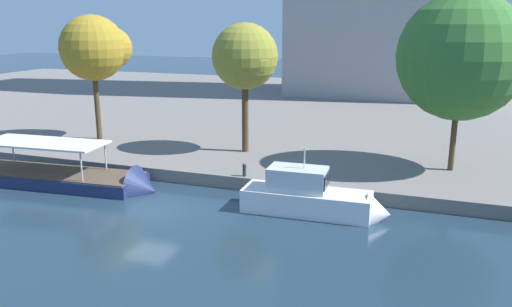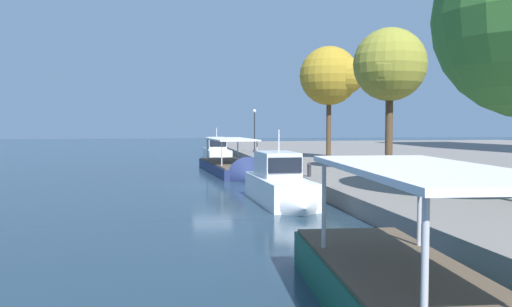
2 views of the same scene
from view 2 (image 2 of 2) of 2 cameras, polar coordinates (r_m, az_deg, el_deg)
ground_plane at (r=35.21m, az=-4.59°, el=-3.34°), size 220.00×220.00×0.00m
motor_yacht_0 at (r=60.05m, az=-4.06°, el=-0.02°), size 9.04×2.52×4.33m
tour_boat_1 at (r=43.06m, az=-2.38°, el=-1.79°), size 14.34×4.32×4.15m
motor_yacht_2 at (r=26.97m, az=2.71°, el=-3.83°), size 8.07×2.48×4.33m
mooring_bollard_0 at (r=32.53m, az=5.60°, el=-1.66°), size 0.25×0.25×0.82m
lamp_post at (r=59.44m, az=-0.16°, el=2.78°), size 0.37×0.37×4.69m
tree_0 at (r=36.47m, az=13.90°, el=8.89°), size 4.72×4.72×9.33m
tree_1 at (r=48.35m, az=8.10°, el=8.04°), size 5.14×5.38×9.89m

